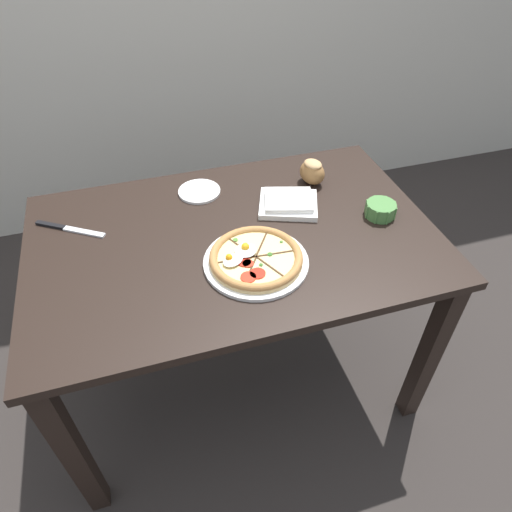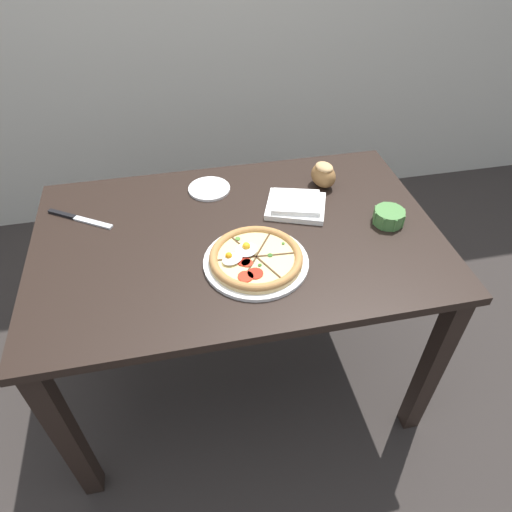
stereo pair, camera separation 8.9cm
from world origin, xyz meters
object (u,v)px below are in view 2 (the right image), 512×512
Objects in this scene: ramekin_bowl at (389,216)px; bread_piece_near at (323,175)px; knife_main at (79,219)px; napkin_folded at (296,205)px; side_saucer at (209,189)px; pizza at (256,259)px; dining_table at (238,259)px.

ramekin_bowl is 0.85× the size of bread_piece_near.
napkin_folded is at bearing 25.76° from knife_main.
bread_piece_near is 0.42m from side_saucer.
bread_piece_near is at bearing 47.90° from pizza.
pizza is 2.09× the size of side_saucer.
pizza is 1.30× the size of napkin_folded.
ramekin_bowl reaches higher than dining_table.
napkin_folded is at bearing 51.78° from pizza.
pizza is at bearing -78.26° from side_saucer.
bread_piece_near reaches higher than side_saucer.
dining_table is at bearing -149.09° from bread_piece_near.
bread_piece_near is 0.82× the size of side_saucer.
pizza is 2.98× the size of ramekin_bowl.
ramekin_bowl is at bearing -4.75° from dining_table.
knife_main is (-0.53, 0.33, -0.02)m from pizza.
knife_main is (-1.00, 0.22, -0.02)m from ramekin_bowl.
ramekin_bowl is 0.29m from bread_piece_near.
bread_piece_near reaches higher than ramekin_bowl.
bread_piece_near is (0.35, 0.21, 0.16)m from dining_table.
ramekin_bowl is 1.03m from knife_main.
napkin_folded is 0.73m from knife_main.
bread_piece_near reaches higher than napkin_folded.
side_saucer is (0.45, 0.09, 0.00)m from knife_main.
ramekin_bowl reaches higher than side_saucer.
dining_table is 0.27m from napkin_folded.
dining_table is 0.20m from pizza.
napkin_folded is 1.96× the size of bread_piece_near.
knife_main is at bearing 148.42° from pizza.
knife_main is (-0.50, 0.18, 0.11)m from dining_table.
pizza is 0.42m from side_saucer.
bread_piece_near reaches higher than pizza.
side_saucer is (-0.41, 0.06, -0.04)m from bread_piece_near.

